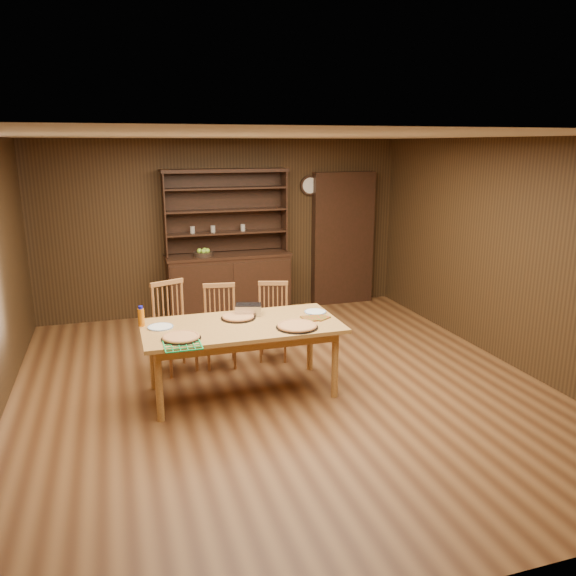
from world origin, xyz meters
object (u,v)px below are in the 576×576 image
object	(u,v)px
chair_left	(173,323)
juice_bottle	(141,317)
dining_table	(242,331)
chair_right	(273,318)
china_hutch	(228,276)
chair_center	(220,323)

from	to	relation	value
chair_left	juice_bottle	xyz separation A→B (m)	(-0.36, -0.63, 0.30)
dining_table	juice_bottle	size ratio (longest dim) A/B	9.55
juice_bottle	chair_right	bearing A→B (deg)	22.58
chair_right	china_hutch	bearing A→B (deg)	112.24
chair_center	juice_bottle	world-z (taller)	juice_bottle
dining_table	chair_left	world-z (taller)	chair_left
chair_center	chair_right	size ratio (longest dim) A/B	1.03
chair_center	juice_bottle	distance (m)	1.15
chair_left	chair_center	xyz separation A→B (m)	(0.54, -0.01, -0.04)
china_hutch	chair_left	bearing A→B (deg)	-118.68
china_hutch	chair_center	xyz separation A→B (m)	(-0.49, -1.89, -0.09)
chair_center	chair_left	bearing A→B (deg)	-171.93
chair_center	chair_right	distance (m)	0.65
chair_left	dining_table	bearing A→B (deg)	-76.59
china_hutch	dining_table	bearing A→B (deg)	-98.80
juice_bottle	chair_left	bearing A→B (deg)	59.80
dining_table	china_hutch	bearing A→B (deg)	81.20
china_hutch	chair_center	world-z (taller)	china_hutch
dining_table	chair_left	size ratio (longest dim) A/B	1.94
dining_table	chair_left	distance (m)	1.07
china_hutch	chair_center	distance (m)	1.96
china_hutch	chair_left	distance (m)	2.15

